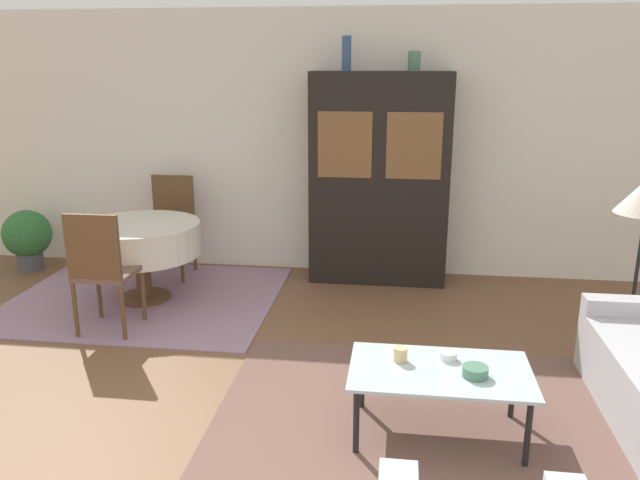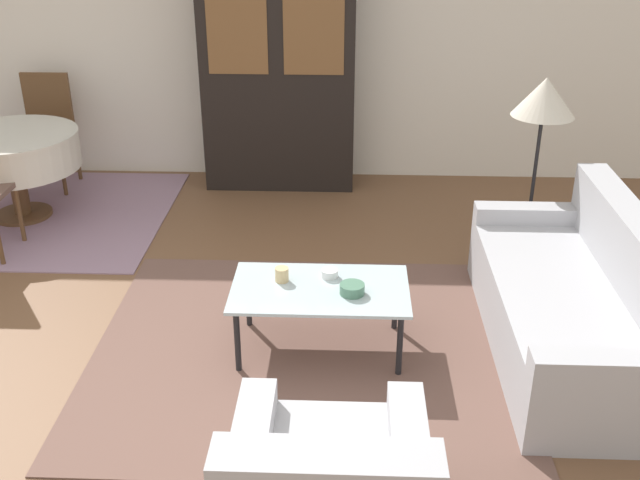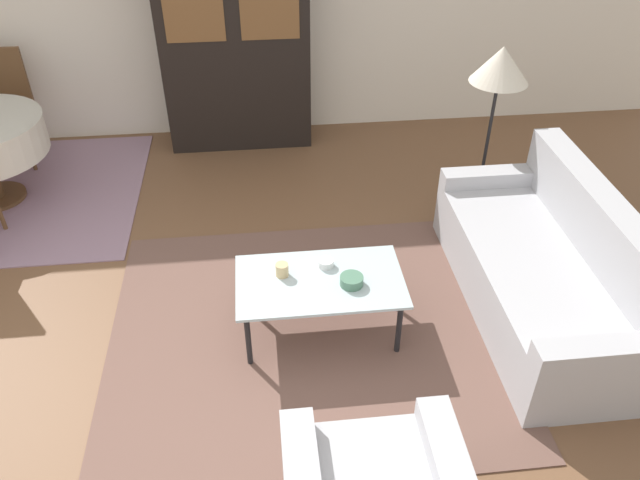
{
  "view_description": "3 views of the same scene",
  "coord_description": "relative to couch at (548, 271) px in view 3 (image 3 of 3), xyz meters",
  "views": [
    {
      "loc": [
        0.76,
        -2.82,
        2.15
      ],
      "look_at": [
        0.2,
        1.4,
        0.95
      ],
      "focal_mm": 35.0,
      "sensor_mm": 36.0,
      "label": 1
    },
    {
      "loc": [
        1.18,
        -3.33,
        2.62
      ],
      "look_at": [
        1.02,
        0.54,
        0.75
      ],
      "focal_mm": 42.0,
      "sensor_mm": 36.0,
      "label": 2
    },
    {
      "loc": [
        0.69,
        -2.44,
        2.98
      ],
      "look_at": [
        1.02,
        0.54,
        0.75
      ],
      "focal_mm": 35.0,
      "sensor_mm": 36.0,
      "label": 3
    }
  ],
  "objects": [
    {
      "name": "bowl_small",
      "position": [
        -1.5,
        0.06,
        0.16
      ],
      "size": [
        0.1,
        0.1,
        0.05
      ],
      "color": "white",
      "rests_on": "coffee_table"
    },
    {
      "name": "ground_plane",
      "position": [
        -2.58,
        -0.62,
        -0.3
      ],
      "size": [
        14.0,
        14.0,
        0.0
      ],
      "primitive_type": "plane",
      "color": "brown"
    },
    {
      "name": "bowl",
      "position": [
        -1.36,
        -0.14,
        0.16
      ],
      "size": [
        0.15,
        0.15,
        0.06
      ],
      "color": "#4C7A60",
      "rests_on": "coffee_table"
    },
    {
      "name": "cup",
      "position": [
        -1.79,
        -0.0,
        0.17
      ],
      "size": [
        0.08,
        0.08,
        0.09
      ],
      "color": "tan",
      "rests_on": "coffee_table"
    },
    {
      "name": "floor_lamp",
      "position": [
        0.0,
        1.39,
        0.87
      ],
      "size": [
        0.46,
        0.46,
        1.36
      ],
      "color": "black",
      "rests_on": "ground_plane"
    },
    {
      "name": "area_rug",
      "position": [
        -1.64,
        -0.09,
        -0.3
      ],
      "size": [
        2.59,
        2.32,
        0.01
      ],
      "color": "brown",
      "rests_on": "ground_plane"
    },
    {
      "name": "couch",
      "position": [
        0.0,
        0.0,
        0.0
      ],
      "size": [
        0.88,
        1.99,
        0.86
      ],
      "rotation": [
        0.0,
        0.0,
        1.57
      ],
      "color": "#B2B2B7",
      "rests_on": "ground_plane"
    },
    {
      "name": "dining_chair_far",
      "position": [
        -4.19,
        2.61,
        0.29
      ],
      "size": [
        0.44,
        0.44,
        1.03
      ],
      "rotation": [
        0.0,
        0.0,
        3.14
      ],
      "color": "brown",
      "rests_on": "dining_rug"
    },
    {
      "name": "display_cabinet",
      "position": [
        -2.04,
        2.73,
        0.74
      ],
      "size": [
        1.36,
        0.47,
        2.09
      ],
      "color": "black",
      "rests_on": "ground_plane"
    },
    {
      "name": "coffee_table",
      "position": [
        -1.55,
        -0.08,
        0.09
      ],
      "size": [
        1.06,
        0.62,
        0.42
      ],
      "color": "black",
      "rests_on": "area_rug"
    }
  ]
}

